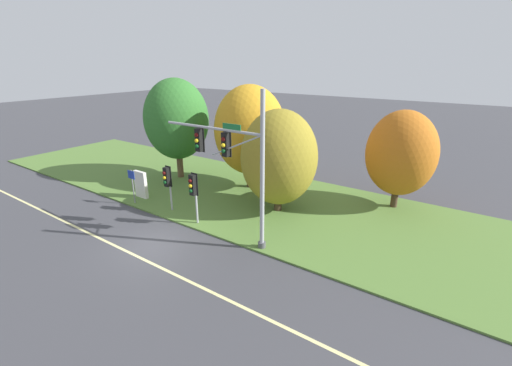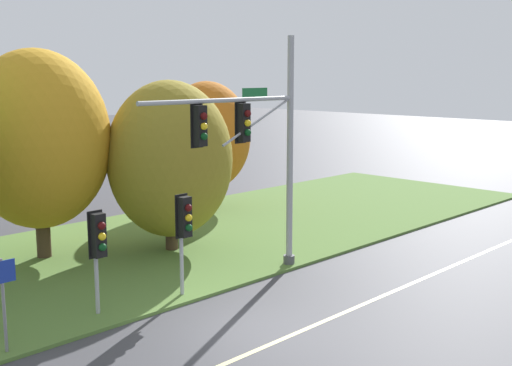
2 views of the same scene
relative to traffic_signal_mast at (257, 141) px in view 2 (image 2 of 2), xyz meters
The scene contains 10 objects.
ground_plane 6.44m from the traffic_signal_mast, 139.43° to the right, with size 160.00×160.00×0.00m, color #3D3D42.
lane_stripe 7.06m from the traffic_signal_mast, 129.64° to the right, with size 36.00×0.16×0.01m, color beige.
grass_verge 7.79m from the traffic_signal_mast, 122.74° to the left, with size 48.00×11.50×0.10m, color #517533.
traffic_signal_mast is the anchor object (origin of this frame).
pedestrian_signal_near_kerb 3.80m from the traffic_signal_mast, behind, with size 0.46×0.55×3.13m.
pedestrian_signal_further_along 6.23m from the traffic_signal_mast, behind, with size 0.46×0.55×2.96m.
route_sign_post 9.16m from the traffic_signal_mast, behind, with size 0.64×0.08×2.34m.
tree_left_of_mast 8.09m from the traffic_signal_mast, 120.34° to the left, with size 5.15×5.15×7.56m.
tree_behind_signpost 4.60m from the traffic_signal_mast, 91.51° to the left, with size 4.72×4.72×6.44m.
tree_mid_verge 11.04m from the traffic_signal_mast, 57.63° to the left, with size 4.31×4.31×6.31m.
Camera 2 is at (-11.38, -11.71, 6.76)m, focal length 45.00 mm.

